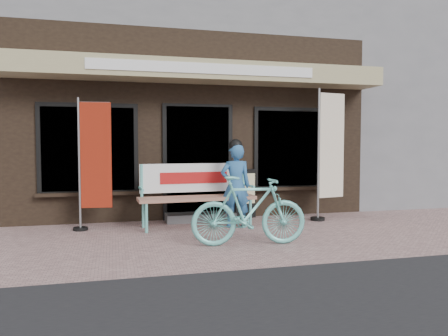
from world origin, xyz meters
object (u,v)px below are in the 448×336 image
object	(u,v)px
person	(236,184)
bicycle	(249,211)
menu_stand	(245,193)
bench	(196,190)
nobori_red	(93,162)
nobori_cream	(329,153)

from	to	relation	value
person	bicycle	bearing A→B (deg)	-92.60
menu_stand	person	bearing A→B (deg)	-136.04
bench	nobori_red	world-z (taller)	nobori_red
bicycle	nobori_cream	size ratio (longest dim) A/B	0.67
bench	bicycle	size ratio (longest dim) A/B	1.24
person	nobori_red	bearing A→B (deg)	177.01
bicycle	nobori_cream	bearing A→B (deg)	-46.14
nobori_cream	bicycle	bearing A→B (deg)	-152.95
nobori_red	nobori_cream	xyz separation A→B (m)	(4.31, -0.04, 0.14)
nobori_red	nobori_cream	bearing A→B (deg)	5.24
bench	bicycle	world-z (taller)	bench
bench	nobori_red	bearing A→B (deg)	174.54
nobori_cream	bench	bearing A→B (deg)	170.03
menu_stand	bench	bearing A→B (deg)	-171.51
nobori_cream	menu_stand	xyz separation A→B (m)	(-1.52, 0.51, -0.79)
bench	person	size ratio (longest dim) A/B	1.34
nobori_red	menu_stand	bearing A→B (deg)	15.36
nobori_cream	person	bearing A→B (deg)	177.86
bicycle	nobori_cream	distance (m)	2.80
person	menu_stand	size ratio (longest dim) A/B	1.61
bench	menu_stand	xyz separation A→B (m)	(1.07, 0.55, -0.16)
bicycle	nobori_red	bearing A→B (deg)	58.17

